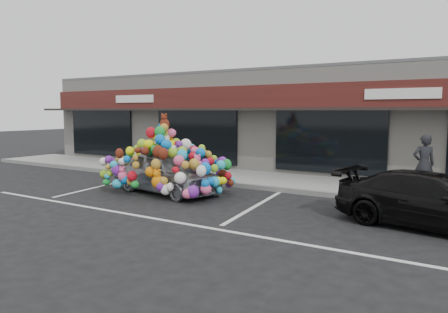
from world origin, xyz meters
The scene contains 10 objects.
ground centered at (0.00, 0.00, 0.00)m, with size 90.00×90.00×0.00m, color black.
shop_building centered at (0.00, 8.44, 2.16)m, with size 24.00×7.20×4.31m.
sidewalk centered at (0.00, 4.00, 0.07)m, with size 26.00×3.00×0.15m, color gray.
kerb centered at (0.00, 2.50, 0.07)m, with size 26.00×0.18×0.16m, color slate.
parking_stripe_left centered at (-3.20, 0.20, 0.00)m, with size 0.12×4.40×0.01m, color silver.
parking_stripe_mid centered at (2.80, 0.20, 0.00)m, with size 0.12×4.40×0.01m, color silver.
lane_line centered at (2.00, -2.30, 0.00)m, with size 14.00×0.12×0.01m, color silver.
toy_car centered at (-0.52, 0.43, 0.82)m, with size 2.82×4.38×2.41m.
black_sedan centered at (7.16, 0.31, 0.62)m, with size 4.24×1.73×1.23m, color black.
pedestrian_a centered at (6.47, 3.81, 1.03)m, with size 0.64×0.42×1.75m, color black.
Camera 1 is at (8.30, -10.09, 2.59)m, focal length 35.00 mm.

